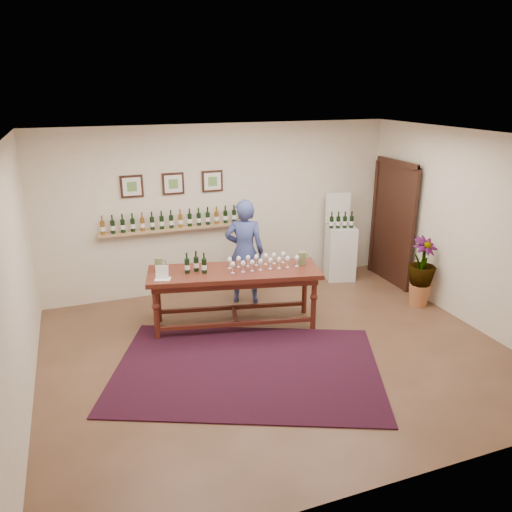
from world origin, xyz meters
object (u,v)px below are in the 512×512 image
object	(u,v)px
display_pedestal	(340,253)
potted_plant	(421,272)
tasting_table	(234,279)
person	(245,252)

from	to	relation	value
display_pedestal	potted_plant	distance (m)	1.62
tasting_table	display_pedestal	xyz separation A→B (m)	(2.40, 1.16, -0.25)
tasting_table	display_pedestal	bearing A→B (deg)	37.90
display_pedestal	potted_plant	world-z (taller)	display_pedestal
tasting_table	potted_plant	bearing A→B (deg)	5.58
potted_plant	person	xyz separation A→B (m)	(-2.59, 1.11, 0.29)
potted_plant	person	distance (m)	2.83
tasting_table	person	distance (m)	0.88
tasting_table	person	world-z (taller)	person
tasting_table	person	size ratio (longest dim) A/B	1.49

